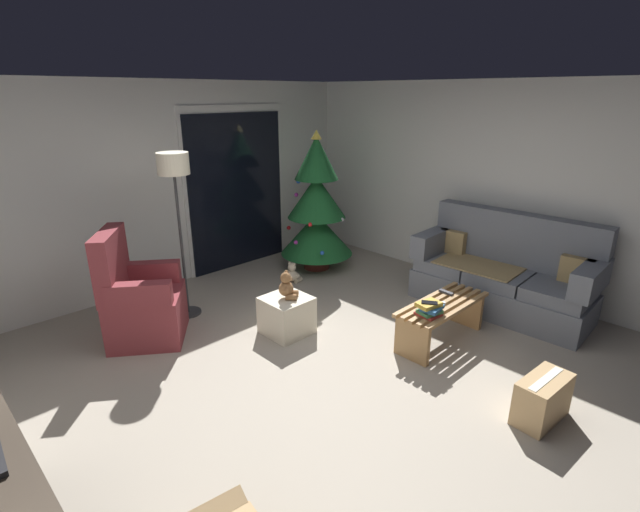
# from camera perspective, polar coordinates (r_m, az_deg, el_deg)

# --- Properties ---
(ground_plane) EXTENTS (7.00, 7.00, 0.00)m
(ground_plane) POSITION_cam_1_polar(r_m,az_deg,el_deg) (4.17, 2.90, -14.76)
(ground_plane) COLOR #9E9384
(wall_back) EXTENTS (5.72, 0.12, 2.50)m
(wall_back) POSITION_cam_1_polar(r_m,az_deg,el_deg) (6.05, -18.87, 8.06)
(wall_back) COLOR silver
(wall_back) RESTS_ON ground
(wall_right) EXTENTS (0.12, 6.00, 2.50)m
(wall_right) POSITION_cam_1_polar(r_m,az_deg,el_deg) (5.99, 22.26, 7.54)
(wall_right) COLOR silver
(wall_right) RESTS_ON ground
(patio_door_frame) EXTENTS (1.60, 0.02, 2.20)m
(patio_door_frame) POSITION_cam_1_polar(r_m,az_deg,el_deg) (6.52, -10.27, 8.21)
(patio_door_frame) COLOR silver
(patio_door_frame) RESTS_ON ground
(patio_door_glass) EXTENTS (1.50, 0.02, 2.10)m
(patio_door_glass) POSITION_cam_1_polar(r_m,az_deg,el_deg) (6.51, -10.15, 7.76)
(patio_door_glass) COLOR black
(patio_door_glass) RESTS_ON ground
(couch) EXTENTS (0.85, 1.97, 1.08)m
(couch) POSITION_cam_1_polar(r_m,az_deg,el_deg) (5.62, 21.69, -2.20)
(couch) COLOR slate
(couch) RESTS_ON ground
(coffee_table) EXTENTS (1.10, 0.40, 0.42)m
(coffee_table) POSITION_cam_1_polar(r_m,az_deg,el_deg) (4.73, 14.78, -7.13)
(coffee_table) COLOR #9E7547
(coffee_table) RESTS_ON ground
(remote_graphite) EXTENTS (0.06, 0.16, 0.02)m
(remote_graphite) POSITION_cam_1_polar(r_m,az_deg,el_deg) (4.88, 15.31, -4.33)
(remote_graphite) COLOR #333338
(remote_graphite) RESTS_ON coffee_table
(remote_silver) EXTENTS (0.14, 0.14, 0.02)m
(remote_silver) POSITION_cam_1_polar(r_m,az_deg,el_deg) (4.61, 14.28, -5.67)
(remote_silver) COLOR #ADADB2
(remote_silver) RESTS_ON coffee_table
(book_stack) EXTENTS (0.26, 0.22, 0.13)m
(book_stack) POSITION_cam_1_polar(r_m,az_deg,el_deg) (4.36, 13.40, -6.38)
(book_stack) COLOR #A32D28
(book_stack) RESTS_ON coffee_table
(cell_phone) EXTENTS (0.14, 0.16, 0.01)m
(cell_phone) POSITION_cam_1_polar(r_m,az_deg,el_deg) (4.32, 13.37, -5.62)
(cell_phone) COLOR black
(cell_phone) RESTS_ON book_stack
(christmas_tree) EXTENTS (1.00, 1.00, 1.90)m
(christmas_tree) POSITION_cam_1_polar(r_m,az_deg,el_deg) (6.30, -0.43, 5.76)
(christmas_tree) COLOR #4C1E19
(christmas_tree) RESTS_ON ground
(armchair) EXTENTS (0.96, 0.96, 1.13)m
(armchair) POSITION_cam_1_polar(r_m,az_deg,el_deg) (4.90, -21.33, -5.28)
(armchair) COLOR maroon
(armchair) RESTS_ON ground
(floor_lamp) EXTENTS (0.32, 0.32, 1.78)m
(floor_lamp) POSITION_cam_1_polar(r_m,az_deg,el_deg) (4.98, -17.51, 8.93)
(floor_lamp) COLOR #2D2D30
(floor_lamp) RESTS_ON ground
(ottoman) EXTENTS (0.44, 0.44, 0.39)m
(ottoman) POSITION_cam_1_polar(r_m,az_deg,el_deg) (4.78, -4.13, -7.29)
(ottoman) COLOR beige
(ottoman) RESTS_ON ground
(teddy_bear_chestnut) EXTENTS (0.21, 0.22, 0.29)m
(teddy_bear_chestnut) POSITION_cam_1_polar(r_m,az_deg,el_deg) (4.64, -4.10, -3.82)
(teddy_bear_chestnut) COLOR brown
(teddy_bear_chestnut) RESTS_ON ottoman
(teddy_bear_cream_by_tree) EXTENTS (0.20, 0.20, 0.29)m
(teddy_bear_cream_by_tree) POSITION_cam_1_polar(r_m,az_deg,el_deg) (6.01, -3.40, -2.22)
(teddy_bear_cream_by_tree) COLOR beige
(teddy_bear_cream_by_tree) RESTS_ON ground
(cardboard_box_taped_mid_floor) EXTENTS (0.50, 0.28, 0.36)m
(cardboard_box_taped_mid_floor) POSITION_cam_1_polar(r_m,az_deg,el_deg) (3.99, 25.76, -15.61)
(cardboard_box_taped_mid_floor) COLOR tan
(cardboard_box_taped_mid_floor) RESTS_ON ground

